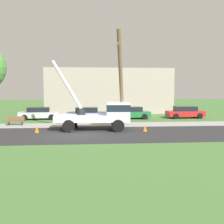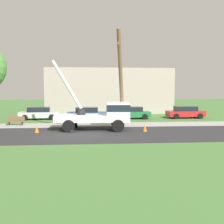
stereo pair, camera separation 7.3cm
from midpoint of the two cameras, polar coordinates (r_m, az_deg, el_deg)
ground_plane at (r=32.74m, az=-6.60°, el=-1.25°), size 120.00×120.00×0.00m
road_asphalt at (r=20.86m, az=-7.61°, el=-4.71°), size 80.00×7.62×0.01m
sidewalk_strip at (r=25.90m, az=-7.07°, el=-2.74°), size 80.00×2.60×0.10m
utility_truck at (r=22.85m, az=-1.94°, el=-0.29°), size 6.75×3.21×5.98m
leaning_utility_pole at (r=23.14m, az=1.99°, el=6.75°), size 1.23×4.30×8.28m
traffic_cone_ahead at (r=22.29m, az=7.03°, el=-3.37°), size 0.36×0.36×0.56m
traffic_cone_behind at (r=22.33m, az=-15.53°, el=-3.50°), size 0.36×0.36×0.56m
parked_sedan_silver at (r=31.99m, az=-15.09°, el=-0.24°), size 4.54×2.27×1.42m
parked_sedan_blue at (r=30.82m, az=-5.28°, el=-0.29°), size 4.40×2.02×1.42m
parked_sedan_green at (r=31.59m, az=4.09°, el=-0.15°), size 4.48×2.15×1.42m
parked_sedan_red at (r=33.47m, az=15.31°, el=-0.03°), size 4.45×2.10×1.42m
park_bench at (r=26.78m, az=-19.61°, el=-1.85°), size 1.60×0.45×0.90m
lowrise_building_backdrop at (r=40.13m, az=-0.58°, el=4.47°), size 18.00×6.00×6.40m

